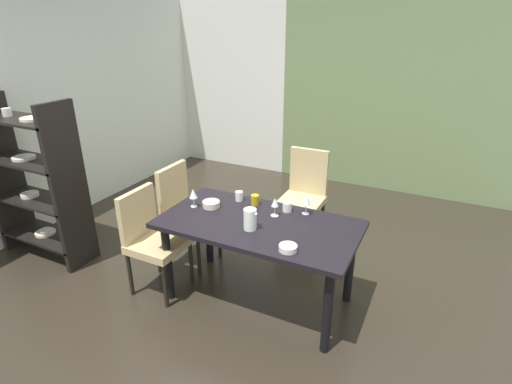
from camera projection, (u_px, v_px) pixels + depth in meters
ground_plane at (231, 285)px, 3.71m from camera, size 5.21×6.09×0.02m
back_panel_interior at (231, 87)px, 6.34m from camera, size 1.88×0.10×2.55m
garden_window_panel at (402, 100)px, 5.29m from camera, size 3.33×0.10×2.55m
left_interior_panel at (18, 120)px, 4.23m from camera, size 0.10×6.09×2.55m
dining_table at (259, 233)px, 3.25m from camera, size 1.60×0.85×0.76m
chair_left_far at (184, 211)px, 3.88m from camera, size 0.45×0.44×0.99m
chair_head_far at (304, 192)px, 4.30m from camera, size 0.44×0.45×1.00m
chair_left_near at (151, 236)px, 3.47m from camera, size 0.45×0.44×0.93m
display_shelf at (36, 181)px, 3.89m from camera, size 0.99×0.37×1.62m
wine_glass_right at (275, 203)px, 3.27m from camera, size 0.07×0.07×0.16m
wine_glass_north at (306, 200)px, 3.30m from camera, size 0.08×0.08×0.18m
wine_glass_south at (193, 194)px, 3.43m from camera, size 0.07×0.07×0.17m
serving_bowl_corner at (211, 204)px, 3.46m from camera, size 0.15×0.15×0.05m
serving_bowl_center at (288, 248)px, 2.81m from camera, size 0.13×0.13×0.04m
cup_west at (239, 196)px, 3.58m from camera, size 0.07×0.07×0.09m
cup_near_window at (287, 207)px, 3.38m from camera, size 0.08×0.08×0.08m
cup_east at (255, 200)px, 3.49m from camera, size 0.07×0.07×0.09m
pitcher_near_shelf at (250, 219)px, 3.07m from camera, size 0.11×0.10×0.17m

